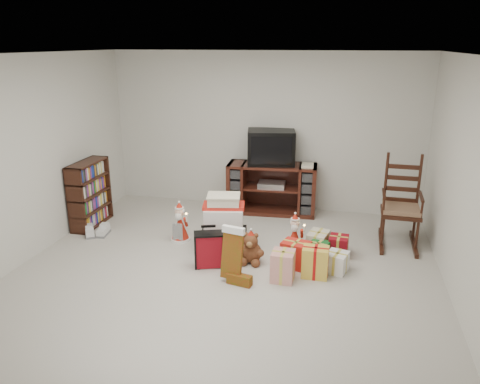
# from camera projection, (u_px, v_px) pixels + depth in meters

# --- Properties ---
(room) EXTENTS (5.01, 5.01, 2.51)m
(room) POSITION_uv_depth(u_px,v_px,m) (223.00, 172.00, 5.15)
(room) COLOR #BCB5AC
(room) RESTS_ON ground
(tv_stand) EXTENTS (1.42, 0.58, 0.79)m
(tv_stand) POSITION_uv_depth(u_px,v_px,m) (272.00, 188.00, 7.43)
(tv_stand) COLOR #471B14
(tv_stand) RESTS_ON floor
(bookshelf) EXTENTS (0.26, 0.79, 0.97)m
(bookshelf) POSITION_uv_depth(u_px,v_px,m) (90.00, 195.00, 6.89)
(bookshelf) COLOR black
(bookshelf) RESTS_ON floor
(rocking_chair) EXTENTS (0.52, 0.85, 1.26)m
(rocking_chair) POSITION_uv_depth(u_px,v_px,m) (400.00, 213.00, 6.27)
(rocking_chair) COLOR black
(rocking_chair) RESTS_ON floor
(gift_pile) EXTENTS (0.66, 0.54, 0.74)m
(gift_pile) POSITION_uv_depth(u_px,v_px,m) (224.00, 226.00, 6.10)
(gift_pile) COLOR black
(gift_pile) RESTS_ON floor
(red_suitcase) EXTENTS (0.38, 0.28, 0.51)m
(red_suitcase) POSITION_uv_depth(u_px,v_px,m) (209.00, 250.00, 5.66)
(red_suitcase) COLOR maroon
(red_suitcase) RESTS_ON floor
(stocking) EXTENTS (0.33, 0.20, 0.67)m
(stocking) POSITION_uv_depth(u_px,v_px,m) (232.00, 254.00, 5.28)
(stocking) COLOR #0B660D
(stocking) RESTS_ON floor
(teddy_bear) EXTENTS (0.26, 0.23, 0.39)m
(teddy_bear) POSITION_uv_depth(u_px,v_px,m) (251.00, 250.00, 5.78)
(teddy_bear) COLOR brown
(teddy_bear) RESTS_ON floor
(santa_figurine) EXTENTS (0.26, 0.25, 0.53)m
(santa_figurine) POSITION_uv_depth(u_px,v_px,m) (294.00, 237.00, 6.06)
(santa_figurine) COLOR #AE2112
(santa_figurine) RESTS_ON floor
(mrs_claus_figurine) EXTENTS (0.27, 0.26, 0.56)m
(mrs_claus_figurine) POSITION_uv_depth(u_px,v_px,m) (180.00, 226.00, 6.41)
(mrs_claus_figurine) COLOR #AE2112
(mrs_claus_figurine) RESTS_ON floor
(sneaker_pair) EXTENTS (0.40, 0.31, 0.10)m
(sneaker_pair) POSITION_uv_depth(u_px,v_px,m) (97.00, 232.00, 6.63)
(sneaker_pair) COLOR silver
(sneaker_pair) RESTS_ON floor
(gift_cluster) EXTENTS (0.83, 1.21, 0.28)m
(gift_cluster) POSITION_uv_depth(u_px,v_px,m) (315.00, 255.00, 5.71)
(gift_cluster) COLOR red
(gift_cluster) RESTS_ON floor
(crt_television) EXTENTS (0.81, 0.65, 0.53)m
(crt_television) POSITION_uv_depth(u_px,v_px,m) (271.00, 147.00, 7.27)
(crt_television) COLOR black
(crt_television) RESTS_ON tv_stand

